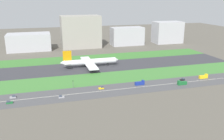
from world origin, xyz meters
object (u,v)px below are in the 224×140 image
(truck_0, at_px, (204,77))
(office_tower, at_px, (127,36))
(car_2, at_px, (13,97))
(fuel_tank_centre, at_px, (92,38))
(car_3, at_px, (183,80))
(car_1, at_px, (101,88))
(traffic_light, at_px, (73,84))
(terminal_building, at_px, (29,42))
(truck_2, at_px, (140,83))
(car_0, at_px, (61,97))
(car_4, at_px, (9,102))
(airliner, at_px, (89,62))
(truck_1, at_px, (182,83))
(cargo_warehouse, at_px, (167,32))
(fuel_tank_west, at_px, (78,38))
(hangar_building, at_px, (81,32))

(truck_0, height_order, office_tower, office_tower)
(car_2, distance_m, fuel_tank_centre, 251.55)
(car_3, height_order, fuel_tank_centre, fuel_tank_centre)
(car_1, xyz_separation_m, truck_0, (99.47, -0.00, 0.75))
(traffic_light, relative_size, terminal_building, 0.12)
(car_1, xyz_separation_m, fuel_tank_centre, (39.07, 227.00, 6.46))
(traffic_light, relative_size, fuel_tank_centre, 0.44)
(truck_2, bearing_deg, terminal_building, 118.06)
(car_0, bearing_deg, car_4, 0.00)
(car_4, relative_size, truck_2, 0.52)
(car_4, distance_m, truck_2, 105.91)
(traffic_light, bearing_deg, airliner, 67.02)
(airliner, height_order, car_3, airliner)
(truck_2, relative_size, terminal_building, 0.14)
(airliner, relative_size, office_tower, 1.27)
(truck_1, bearing_deg, truck_0, -161.25)
(car_2, height_order, car_4, same)
(traffic_light, bearing_deg, cargo_warehouse, 43.69)
(cargo_warehouse, bearing_deg, airliner, -143.97)
(fuel_tank_west, bearing_deg, office_tower, -31.91)
(truck_2, bearing_deg, traffic_light, 172.02)
(car_3, height_order, cargo_warehouse, cargo_warehouse)
(airliner, distance_m, hangar_building, 115.82)
(truck_1, height_order, car_3, truck_1)
(car_4, height_order, fuel_tank_centre, fuel_tank_centre)
(traffic_light, xyz_separation_m, cargo_warehouse, (182.16, 174.01, 13.41))
(airliner, distance_m, fuel_tank_west, 159.49)
(truck_1, bearing_deg, terminal_building, -55.40)
(car_4, height_order, truck_2, truck_2)
(car_3, height_order, office_tower, office_tower)
(terminal_building, bearing_deg, car_4, -92.51)
(office_tower, bearing_deg, car_4, -129.54)
(car_0, distance_m, truck_2, 69.33)
(cargo_warehouse, bearing_deg, hangar_building, 180.00)
(car_0, relative_size, hangar_building, 0.08)
(airliner, bearing_deg, hangar_building, 84.99)
(car_1, relative_size, truck_1, 0.52)
(car_3, relative_size, cargo_warehouse, 0.09)
(cargo_warehouse, bearing_deg, office_tower, 180.00)
(airliner, relative_size, truck_0, 7.74)
(car_3, bearing_deg, car_2, 180.00)
(car_3, bearing_deg, car_4, -176.13)
(terminal_building, bearing_deg, hangar_building, 0.00)
(car_0, distance_m, fuel_tank_west, 242.20)
(airliner, relative_size, car_4, 14.77)
(truck_0, height_order, fuel_tank_west, fuel_tank_west)
(truck_2, distance_m, terminal_building, 206.51)
(hangar_building, relative_size, cargo_warehouse, 1.25)
(car_4, xyz_separation_m, traffic_light, (48.40, 17.99, 3.37))
(truck_2, distance_m, traffic_light, 57.65)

